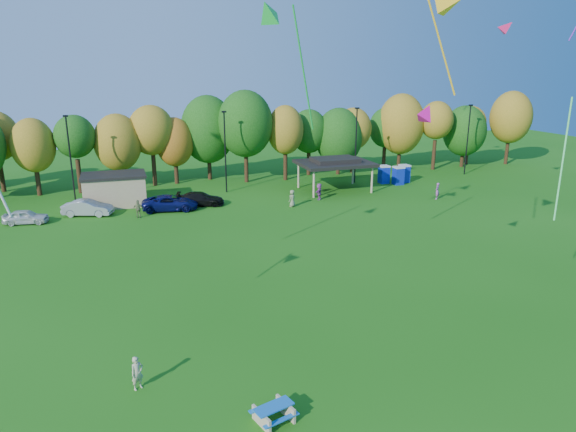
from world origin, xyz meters
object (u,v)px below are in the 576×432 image
object	(u,v)px
porta_potties	(395,174)
car_a	(26,217)
car_c	(170,203)
kite_flyer	(137,373)
picnic_table	(274,412)
car_b	(88,208)
car_d	(200,199)

from	to	relation	value
porta_potties	car_a	xyz separation A→B (m)	(-40.34, -4.54, -0.44)
porta_potties	car_c	size ratio (longest dim) A/B	0.69
kite_flyer	car_c	distance (m)	29.88
porta_potties	picnic_table	xyz separation A→B (m)	(-26.80, -37.47, -0.69)
car_c	porta_potties	bearing A→B (deg)	-72.74
kite_flyer	car_b	world-z (taller)	kite_flyer
car_a	car_d	bearing A→B (deg)	-75.82
porta_potties	car_c	xyz separation A→B (m)	(-27.43, -3.97, -0.34)
porta_potties	kite_flyer	world-z (taller)	porta_potties
picnic_table	car_c	xyz separation A→B (m)	(-0.63, 33.50, 0.35)
porta_potties	kite_flyer	xyz separation A→B (m)	(-31.86, -33.52, -0.32)
porta_potties	car_b	size ratio (longest dim) A/B	0.81
car_b	car_c	size ratio (longest dim) A/B	0.85
picnic_table	kite_flyer	size ratio (longest dim) A/B	1.23
car_d	porta_potties	bearing A→B (deg)	-68.33
porta_potties	picnic_table	size ratio (longest dim) A/B	1.96
car_a	car_d	size ratio (longest dim) A/B	0.80
car_a	car_b	xyz separation A→B (m)	(5.22, 1.12, 0.11)
kite_flyer	car_d	world-z (taller)	kite_flyer
car_a	car_c	size ratio (longest dim) A/B	0.71
car_c	car_d	bearing A→B (deg)	-64.80
porta_potties	car_a	distance (m)	40.60
car_d	car_c	bearing A→B (deg)	120.66
car_b	car_d	bearing A→B (deg)	-70.13
car_d	car_a	bearing A→B (deg)	109.76
car_b	car_c	world-z (taller)	car_b
car_b	car_a	bearing A→B (deg)	120.13
picnic_table	kite_flyer	world-z (taller)	kite_flyer
porta_potties	picnic_table	world-z (taller)	porta_potties
picnic_table	car_c	size ratio (longest dim) A/B	0.35
porta_potties	car_a	size ratio (longest dim) A/B	0.98
kite_flyer	picnic_table	bearing A→B (deg)	-66.95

